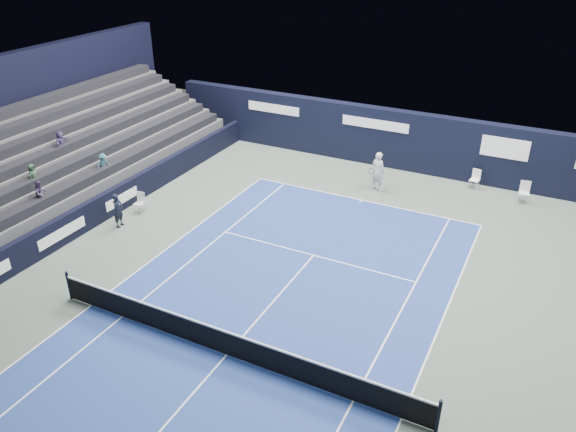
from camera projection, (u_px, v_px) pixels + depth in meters
name	position (u px, v px, depth m)	size (l,w,h in m)	color
ground	(259.00, 318.00, 18.68)	(48.00, 48.00, 0.00)	#4D5C52
court_surface	(227.00, 355.00, 17.10)	(10.97, 23.77, 0.01)	navy
folding_chair_back_a	(476.00, 176.00, 27.43)	(0.49, 0.51, 0.96)	white
folding_chair_back_b	(524.00, 190.00, 26.04)	(0.50, 0.49, 1.04)	silver
line_judge_chair	(140.00, 201.00, 25.22)	(0.45, 0.44, 0.94)	silver
line_judge	(118.00, 210.00, 23.90)	(0.56, 0.37, 1.53)	black
court_markings	(227.00, 355.00, 17.10)	(11.03, 23.83, 0.00)	white
tennis_net	(226.00, 342.00, 16.86)	(12.90, 0.10, 1.10)	black
back_sponsor_wall	(394.00, 139.00, 29.37)	(26.00, 0.63, 3.10)	black
side_barrier_left	(119.00, 198.00, 25.31)	(0.33, 22.00, 1.20)	black
spectator_stand	(69.00, 149.00, 26.97)	(6.00, 18.00, 6.40)	#444446
tennis_player	(378.00, 171.00, 27.09)	(0.82, 0.94, 1.95)	silver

